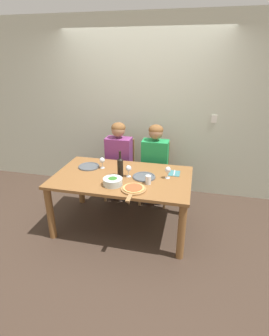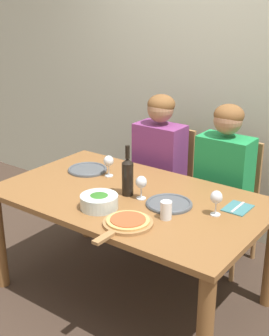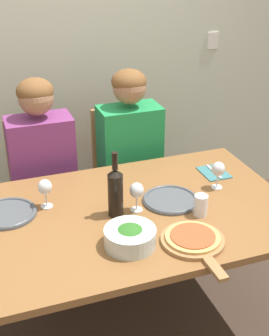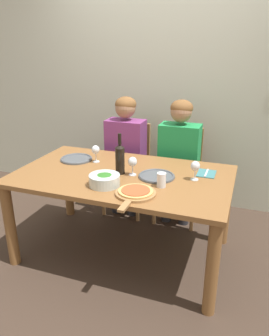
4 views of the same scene
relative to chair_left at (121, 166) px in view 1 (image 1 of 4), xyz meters
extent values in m
plane|color=#3D2D23|center=(0.26, -0.82, -0.50)|extent=(40.00, 40.00, 0.00)
cube|color=beige|center=(0.26, 0.41, 0.85)|extent=(10.00, 0.05, 2.70)
cube|color=white|center=(1.36, 0.38, 0.75)|extent=(0.08, 0.01, 0.12)
cube|color=brown|center=(0.26, -0.82, 0.21)|extent=(1.71, 1.02, 0.04)
cylinder|color=brown|center=(-0.54, -1.26, -0.15)|extent=(0.09, 0.09, 0.70)
cylinder|color=brown|center=(1.05, -1.26, -0.15)|extent=(0.09, 0.09, 0.70)
cylinder|color=brown|center=(-0.54, -0.37, -0.15)|extent=(0.09, 0.09, 0.70)
cylinder|color=brown|center=(1.05, -0.37, -0.15)|extent=(0.09, 0.09, 0.70)
cube|color=#9E7042|center=(0.00, -0.07, -0.06)|extent=(0.42, 0.42, 0.04)
cube|color=#9E7042|center=(0.00, 0.12, 0.19)|extent=(0.38, 0.03, 0.47)
cylinder|color=#9E7042|center=(-0.19, -0.26, -0.29)|extent=(0.04, 0.04, 0.43)
cylinder|color=#9E7042|center=(0.19, -0.26, -0.29)|extent=(0.04, 0.04, 0.43)
cylinder|color=#9E7042|center=(-0.19, 0.12, -0.29)|extent=(0.04, 0.04, 0.43)
cylinder|color=#9E7042|center=(0.19, 0.12, -0.29)|extent=(0.04, 0.04, 0.43)
cube|color=#9E7042|center=(0.55, -0.07, -0.06)|extent=(0.42, 0.42, 0.04)
cube|color=#9E7042|center=(0.55, 0.12, 0.19)|extent=(0.38, 0.03, 0.47)
cylinder|color=#9E7042|center=(0.36, -0.26, -0.29)|extent=(0.04, 0.04, 0.43)
cylinder|color=#9E7042|center=(0.74, -0.26, -0.29)|extent=(0.04, 0.04, 0.43)
cylinder|color=#9E7042|center=(0.36, 0.12, -0.29)|extent=(0.04, 0.04, 0.43)
cylinder|color=#9E7042|center=(0.74, 0.12, -0.29)|extent=(0.04, 0.04, 0.43)
cylinder|color=#28282D|center=(-0.09, -0.15, -0.27)|extent=(0.10, 0.10, 0.46)
cylinder|color=#28282D|center=(0.09, -0.15, -0.27)|extent=(0.10, 0.10, 0.46)
cube|color=#7A3370|center=(0.00, -0.09, 0.23)|extent=(0.38, 0.22, 0.54)
cylinder|color=#7A3370|center=(-0.20, -0.34, 0.08)|extent=(0.07, 0.31, 0.14)
cylinder|color=#7A3370|center=(0.20, -0.34, 0.08)|extent=(0.07, 0.31, 0.14)
sphere|color=#9E7051|center=(0.00, -0.09, 0.62)|extent=(0.20, 0.20, 0.20)
ellipsoid|color=brown|center=(0.00, -0.08, 0.65)|extent=(0.21, 0.21, 0.15)
cylinder|color=#28282D|center=(0.46, -0.15, -0.27)|extent=(0.10, 0.10, 0.46)
cylinder|color=#28282D|center=(0.64, -0.15, -0.27)|extent=(0.10, 0.10, 0.46)
cube|color=#1E8C47|center=(0.55, -0.09, 0.23)|extent=(0.38, 0.22, 0.54)
cylinder|color=#1E8C47|center=(0.35, -0.34, 0.08)|extent=(0.07, 0.31, 0.14)
cylinder|color=#1E8C47|center=(0.75, -0.34, 0.08)|extent=(0.07, 0.31, 0.14)
sphere|color=#9E7051|center=(0.55, -0.09, 0.62)|extent=(0.20, 0.20, 0.20)
ellipsoid|color=brown|center=(0.55, -0.08, 0.65)|extent=(0.21, 0.21, 0.15)
cylinder|color=black|center=(0.23, -0.82, 0.34)|extent=(0.07, 0.07, 0.21)
cone|color=black|center=(0.23, -0.82, 0.46)|extent=(0.07, 0.07, 0.03)
cylinder|color=black|center=(0.23, -0.82, 0.52)|extent=(0.03, 0.03, 0.08)
cylinder|color=silver|center=(0.22, -1.07, 0.27)|extent=(0.23, 0.23, 0.08)
ellipsoid|color=#2D6B23|center=(0.22, -1.07, 0.28)|extent=(0.19, 0.19, 0.09)
cylinder|color=#4C5156|center=(-0.26, -0.64, 0.24)|extent=(0.28, 0.28, 0.01)
torus|color=#4C5156|center=(-0.26, -0.64, 0.24)|extent=(0.28, 0.28, 0.02)
cylinder|color=#4C5156|center=(0.53, -0.79, 0.24)|extent=(0.28, 0.28, 0.01)
torus|color=#4C5156|center=(0.53, -0.79, 0.24)|extent=(0.28, 0.28, 0.02)
cylinder|color=#9E7042|center=(0.48, -1.14, 0.24)|extent=(0.28, 0.28, 0.02)
cube|color=#9E7042|center=(0.48, -1.35, 0.24)|extent=(0.04, 0.14, 0.02)
cylinder|color=tan|center=(0.48, -1.14, 0.26)|extent=(0.24, 0.24, 0.01)
cylinder|color=#AD4C28|center=(0.48, -1.14, 0.26)|extent=(0.20, 0.20, 0.01)
cylinder|color=silver|center=(-0.07, -0.64, 0.24)|extent=(0.06, 0.06, 0.01)
cylinder|color=silver|center=(-0.07, -0.64, 0.28)|extent=(0.01, 0.01, 0.07)
ellipsoid|color=silver|center=(-0.07, -0.64, 0.34)|extent=(0.07, 0.07, 0.08)
ellipsoid|color=maroon|center=(-0.07, -0.64, 0.33)|extent=(0.06, 0.06, 0.03)
cylinder|color=silver|center=(0.82, -0.75, 0.24)|extent=(0.06, 0.06, 0.01)
cylinder|color=silver|center=(0.82, -0.75, 0.28)|extent=(0.01, 0.01, 0.07)
ellipsoid|color=silver|center=(0.82, -0.75, 0.34)|extent=(0.07, 0.07, 0.08)
ellipsoid|color=maroon|center=(0.82, -0.75, 0.33)|extent=(0.06, 0.06, 0.03)
cylinder|color=silver|center=(0.34, -0.82, 0.24)|extent=(0.06, 0.06, 0.01)
cylinder|color=silver|center=(0.34, -0.82, 0.28)|extent=(0.01, 0.01, 0.07)
ellipsoid|color=silver|center=(0.34, -0.82, 0.34)|extent=(0.07, 0.07, 0.08)
ellipsoid|color=maroon|center=(0.34, -0.82, 0.33)|extent=(0.06, 0.06, 0.03)
cylinder|color=silver|center=(0.61, -0.96, 0.29)|extent=(0.07, 0.07, 0.11)
cube|color=#387075|center=(0.88, -0.59, 0.24)|extent=(0.14, 0.18, 0.01)
cube|color=silver|center=(0.88, -0.59, 0.24)|extent=(0.01, 0.17, 0.01)
camera|label=1|loc=(1.09, -3.67, 1.62)|focal=28.00mm
camera|label=2|loc=(1.88, -2.98, 1.43)|focal=50.00mm
camera|label=3|loc=(-0.32, -2.64, 1.45)|focal=50.00mm
camera|label=4|loc=(1.17, -3.06, 1.20)|focal=35.00mm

